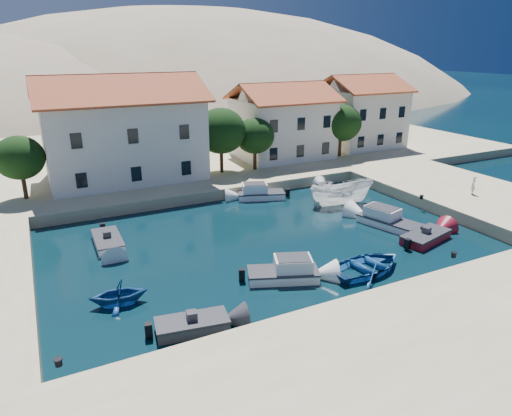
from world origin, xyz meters
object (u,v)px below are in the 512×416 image
at_px(building_right, 361,110).
at_px(boat_east, 341,205).
at_px(cabin_cruiser_south, 283,272).
at_px(pedestrian, 473,185).
at_px(rowboat_south, 367,271).
at_px(cabin_cruiser_east, 389,221).
at_px(building_mid, 282,120).
at_px(building_left, 122,127).

relative_size(building_right, boat_east, 1.61).
distance_m(cabin_cruiser_south, pedestrian, 21.82).
distance_m(building_right, cabin_cruiser_south, 36.50).
distance_m(building_right, rowboat_south, 34.26).
relative_size(boat_east, pedestrian, 3.70).
distance_m(building_right, cabin_cruiser_east, 26.43).
xyz_separation_m(cabin_cruiser_south, rowboat_south, (5.13, -1.43, -0.48)).
bearing_deg(pedestrian, cabin_cruiser_east, -23.51).
bearing_deg(building_mid, building_right, 4.76).
bearing_deg(boat_east, building_left, 58.94).
relative_size(building_right, rowboat_south, 1.82).
bearing_deg(boat_east, pedestrian, -106.57).
relative_size(building_right, cabin_cruiser_east, 1.83).
xyz_separation_m(rowboat_south, boat_east, (6.17, 10.99, 0.00)).
xyz_separation_m(building_left, pedestrian, (25.59, -18.97, -4.14)).
height_order(cabin_cruiser_south, cabin_cruiser_east, same).
relative_size(building_mid, rowboat_south, 2.02).
bearing_deg(rowboat_south, building_mid, -24.46).
bearing_deg(rowboat_south, cabin_cruiser_south, 68.40).
height_order(building_left, building_mid, building_left).
relative_size(building_left, boat_east, 2.50).
distance_m(building_mid, cabin_cruiser_south, 28.39).
xyz_separation_m(cabin_cruiser_east, boat_east, (-0.17, 5.85, -0.48)).
distance_m(boat_east, pedestrian, 11.41).
distance_m(building_mid, pedestrian, 21.64).
relative_size(building_right, pedestrian, 5.96).
bearing_deg(cabin_cruiser_south, rowboat_south, 5.86).
relative_size(cabin_cruiser_east, pedestrian, 3.25).
relative_size(cabin_cruiser_south, rowboat_south, 0.88).
height_order(building_right, boat_east, building_right).
distance_m(building_mid, boat_east, 15.91).
bearing_deg(boat_east, cabin_cruiser_east, -167.74).
bearing_deg(building_mid, pedestrian, -69.18).
distance_m(building_mid, rowboat_south, 27.72).
xyz_separation_m(building_mid, cabin_cruiser_south, (-13.73, -24.39, -4.75)).
bearing_deg(pedestrian, cabin_cruiser_south, -15.93).
xyz_separation_m(cabin_cruiser_south, cabin_cruiser_east, (11.47, 3.71, -0.00)).
bearing_deg(building_mid, cabin_cruiser_south, -119.38).
relative_size(rowboat_south, boat_east, 0.89).
distance_m(building_left, cabin_cruiser_east, 25.79).
xyz_separation_m(cabin_cruiser_south, pedestrian, (21.33, 4.42, 1.32)).
bearing_deg(cabin_cruiser_east, building_right, -49.76).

